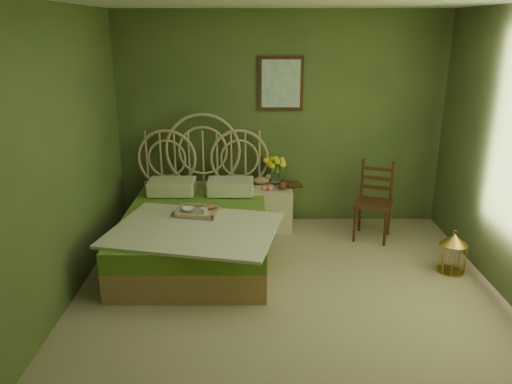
{
  "coord_description": "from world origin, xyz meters",
  "views": [
    {
      "loc": [
        -0.31,
        -3.85,
        2.39
      ],
      "look_at": [
        -0.3,
        1.0,
        0.79
      ],
      "focal_mm": 35.0,
      "sensor_mm": 36.0,
      "label": 1
    }
  ],
  "objects_px": {
    "birdcage": "(452,253)",
    "nightstand": "(272,200)",
    "bed": "(196,229)",
    "chair": "(372,196)"
  },
  "relations": [
    {
      "from": "birdcage",
      "to": "nightstand",
      "type": "bearing_deg",
      "value": 145.57
    },
    {
      "from": "bed",
      "to": "birdcage",
      "type": "height_order",
      "value": "bed"
    },
    {
      "from": "birdcage",
      "to": "bed",
      "type": "bearing_deg",
      "value": 171.28
    },
    {
      "from": "nightstand",
      "to": "chair",
      "type": "bearing_deg",
      "value": -14.02
    },
    {
      "from": "nightstand",
      "to": "birdcage",
      "type": "bearing_deg",
      "value": -34.43
    },
    {
      "from": "bed",
      "to": "chair",
      "type": "xyz_separation_m",
      "value": [
        2.02,
        0.53,
        0.2
      ]
    },
    {
      "from": "bed",
      "to": "chair",
      "type": "bearing_deg",
      "value": 14.71
    },
    {
      "from": "chair",
      "to": "birdcage",
      "type": "distance_m",
      "value": 1.17
    },
    {
      "from": "nightstand",
      "to": "bed",
      "type": "bearing_deg",
      "value": -136.2
    },
    {
      "from": "bed",
      "to": "nightstand",
      "type": "height_order",
      "value": "bed"
    }
  ]
}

